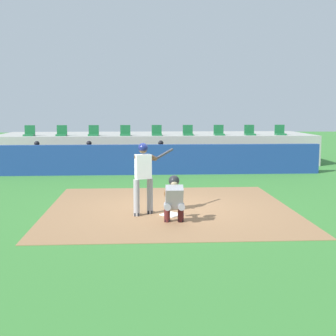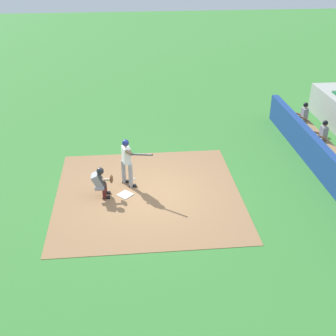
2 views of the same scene
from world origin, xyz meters
name	(u,v)px [view 1 (image 1 of 2)]	position (x,y,z in m)	size (l,w,h in m)	color
ground_plane	(170,209)	(0.00, 0.00, 0.00)	(80.00, 80.00, 0.00)	#387A33
dirt_infield	(170,208)	(0.00, 0.00, 0.01)	(6.40, 6.40, 0.01)	#936B47
home_plate	(172,215)	(0.00, -0.80, 0.02)	(0.44, 0.44, 0.02)	white
batter_at_plate	(144,174)	(-0.68, -0.68, 1.04)	(1.05, 1.10, 1.80)	#99999E
catcher_crouched	(174,197)	(0.00, -1.59, 0.61)	(0.49, 1.50, 1.13)	gray
dugout_wall	(159,160)	(0.00, 6.50, 0.60)	(13.00, 0.30, 1.20)	navy
dugout_bench	(158,166)	(0.00, 7.50, 0.23)	(11.80, 0.44, 0.45)	olive
dugout_player_0	(37,156)	(-5.04, 7.34, 0.67)	(0.49, 0.70, 1.30)	#939399
dugout_player_1	(89,156)	(-2.90, 7.34, 0.67)	(0.49, 0.70, 1.30)	#939399
dugout_player_2	(161,156)	(0.10, 7.34, 0.67)	(0.49, 0.70, 1.30)	#939399
stands_platform	(156,148)	(0.00, 10.90, 0.70)	(15.00, 4.40, 1.40)	#9E9E99
stadium_seat_0	(29,133)	(-5.78, 9.38, 1.53)	(0.46, 0.46, 0.48)	#196033
stadium_seat_1	(62,133)	(-4.33, 9.38, 1.53)	(0.46, 0.46, 0.48)	#196033
stadium_seat_2	(94,133)	(-2.89, 9.38, 1.53)	(0.46, 0.46, 0.48)	#196033
stadium_seat_3	(125,133)	(-1.44, 9.38, 1.53)	(0.46, 0.46, 0.48)	#196033
stadium_seat_4	(157,133)	(0.00, 9.38, 1.53)	(0.46, 0.46, 0.48)	#196033
stadium_seat_5	(188,132)	(1.44, 9.38, 1.53)	(0.46, 0.46, 0.48)	#196033
stadium_seat_6	(219,132)	(2.89, 9.38, 1.53)	(0.46, 0.46, 0.48)	#196033
stadium_seat_7	(250,132)	(4.33, 9.38, 1.53)	(0.46, 0.46, 0.48)	#196033
stadium_seat_8	(280,132)	(5.78, 9.38, 1.53)	(0.46, 0.46, 0.48)	#196033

